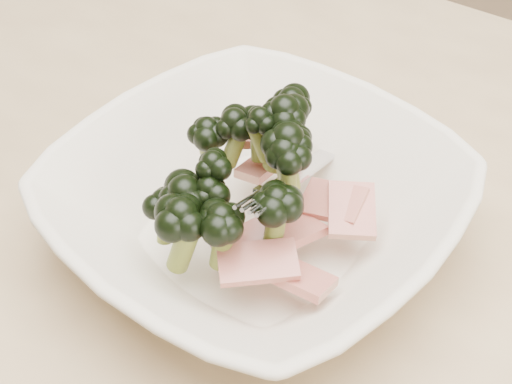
% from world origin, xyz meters
% --- Properties ---
extents(dining_table, '(1.20, 0.80, 0.75)m').
position_xyz_m(dining_table, '(0.00, 0.00, 0.65)').
color(dining_table, tan).
rests_on(dining_table, ground).
extents(broccoli_dish, '(0.32, 0.32, 0.12)m').
position_xyz_m(broccoli_dish, '(-0.02, -0.04, 0.79)').
color(broccoli_dish, beige).
rests_on(broccoli_dish, dining_table).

